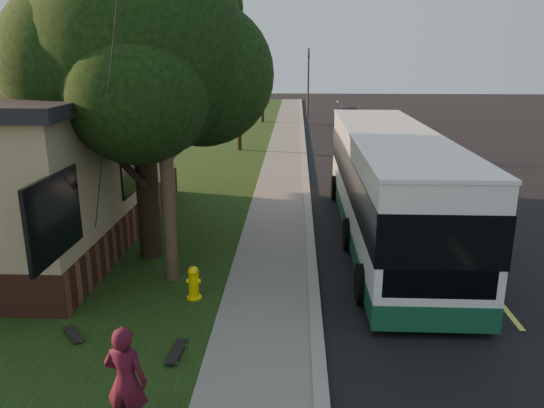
{
  "coord_description": "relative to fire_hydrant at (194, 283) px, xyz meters",
  "views": [
    {
      "loc": [
        -0.44,
        -10.38,
        5.21
      ],
      "look_at": [
        -1.03,
        2.49,
        1.5
      ],
      "focal_mm": 35.0,
      "sensor_mm": 36.0,
      "label": 1
    }
  ],
  "objects": [
    {
      "name": "skateboard_spare",
      "position": [
        -1.97,
        -1.71,
        -0.31
      ],
      "size": [
        0.62,
        0.68,
        0.07
      ],
      "color": "black",
      "rests_on": "grass_verge"
    },
    {
      "name": "bare_tree_near",
      "position": [
        -0.9,
        18.0,
        1.72
      ],
      "size": [
        1.38,
        1.21,
        4.31
      ],
      "color": "black",
      "rests_on": "grass_verge"
    },
    {
      "name": "leafy_tree",
      "position": [
        -1.57,
        2.65,
        4.73
      ],
      "size": [
        6.3,
        6.0,
        7.8
      ],
      "color": "black",
      "rests_on": "grass_verge"
    },
    {
      "name": "dumpster",
      "position": [
        -6.53,
        5.48,
        0.23
      ],
      "size": [
        1.58,
        1.35,
        1.24
      ],
      "color": "black",
      "rests_on": "building_lot"
    },
    {
      "name": "curb",
      "position": [
        2.6,
        10.0,
        -0.37
      ],
      "size": [
        0.25,
        80.0,
        0.12
      ],
      "primitive_type": "cube",
      "color": "gray",
      "rests_on": "ground"
    },
    {
      "name": "sidewalk",
      "position": [
        1.6,
        10.0,
        -0.39
      ],
      "size": [
        2.0,
        80.0,
        0.08
      ],
      "primitive_type": "cube",
      "color": "slate",
      "rests_on": "ground"
    },
    {
      "name": "traffic_signal",
      "position": [
        3.1,
        34.0,
        2.73
      ],
      "size": [
        0.18,
        0.22,
        5.5
      ],
      "color": "#2D2D30",
      "rests_on": "ground"
    },
    {
      "name": "transit_bus",
      "position": [
        4.81,
        4.26,
        1.22
      ],
      "size": [
        2.64,
        11.43,
        3.09
      ],
      "color": "silver",
      "rests_on": "ground"
    },
    {
      "name": "utility_pole",
      "position": [
        -0.71,
        0.99,
        4.2
      ],
      "size": [
        2.86,
        3.21,
        9.07
      ],
      "color": "#473321",
      "rests_on": "ground"
    },
    {
      "name": "ground",
      "position": [
        2.6,
        0.0,
        -0.43
      ],
      "size": [
        120.0,
        120.0,
        0.0
      ],
      "primitive_type": "plane",
      "color": "black",
      "rests_on": "ground"
    },
    {
      "name": "skateboard_main",
      "position": [
        0.1,
        -2.22,
        -0.3
      ],
      "size": [
        0.26,
        0.83,
        0.08
      ],
      "color": "black",
      "rests_on": "grass_verge"
    },
    {
      "name": "bare_tree_far",
      "position": [
        -0.4,
        30.0,
        1.57
      ],
      "size": [
        1.38,
        1.21,
        4.03
      ],
      "color": "black",
      "rests_on": "grass_verge"
    },
    {
      "name": "grass_verge",
      "position": [
        -1.9,
        10.0,
        -0.4
      ],
      "size": [
        5.0,
        80.0,
        0.07
      ],
      "primitive_type": "cube",
      "color": "black",
      "rests_on": "ground"
    },
    {
      "name": "road",
      "position": [
        6.6,
        10.0,
        -0.43
      ],
      "size": [
        8.0,
        80.0,
        0.01
      ],
      "primitive_type": "cube",
      "color": "black",
      "rests_on": "ground"
    },
    {
      "name": "distant_car",
      "position": [
        5.95,
        28.05,
        0.32
      ],
      "size": [
        1.89,
        4.45,
        1.5
      ],
      "primitive_type": "imported",
      "rotation": [
        0.0,
        0.0,
        -0.03
      ],
      "color": "black",
      "rests_on": "ground"
    },
    {
      "name": "fire_hydrant",
      "position": [
        0.0,
        0.0,
        0.0
      ],
      "size": [
        0.32,
        0.32,
        0.74
      ],
      "color": "yellow",
      "rests_on": "grass_verge"
    },
    {
      "name": "skateboarder",
      "position": [
        -0.11,
        -4.22,
        0.46
      ],
      "size": [
        0.64,
        0.46,
        1.64
      ],
      "primitive_type": "imported",
      "rotation": [
        0.0,
        0.0,
        3.02
      ],
      "color": "#430D1E",
      "rests_on": "grass_verge"
    }
  ]
}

